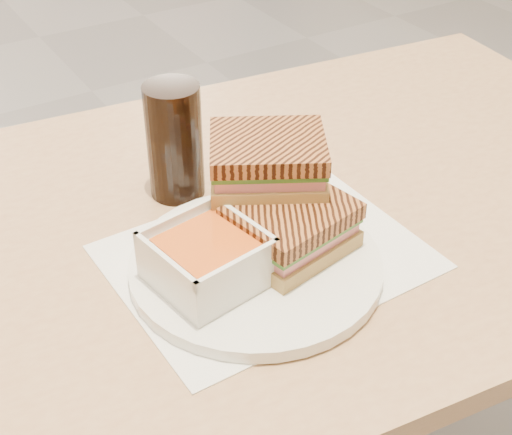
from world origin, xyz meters
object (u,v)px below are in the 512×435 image
soup_bowl (207,260)px  cola_glass (175,141)px  panini_lower (291,227)px  plate (256,266)px  main_table (249,283)px

soup_bowl → cola_glass: bearing=72.8°
soup_bowl → panini_lower: size_ratio=0.86×
plate → soup_bowl: bearing=-179.9°
main_table → cola_glass: (-0.05, 0.09, 0.19)m
main_table → cola_glass: 0.21m
plate → cola_glass: (-0.00, 0.19, 0.06)m
plate → panini_lower: 0.06m
main_table → plate: plate is taller
cola_glass → soup_bowl: bearing=-107.2°
main_table → cola_glass: size_ratio=8.54×
plate → panini_lower: bearing=-1.4°
main_table → panini_lower: 0.19m
main_table → cola_glass: cola_glass is taller
cola_glass → main_table: bearing=-59.4°
panini_lower → cola_glass: (-0.05, 0.19, 0.03)m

